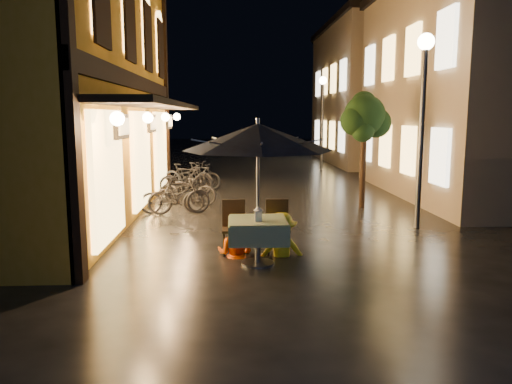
{
  "coord_description": "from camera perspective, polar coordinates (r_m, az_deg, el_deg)",
  "views": [
    {
      "loc": [
        -1.16,
        -8.76,
        2.51
      ],
      "look_at": [
        -0.72,
        0.0,
        1.15
      ],
      "focal_mm": 35.0,
      "sensor_mm": 36.0,
      "label": 1
    }
  ],
  "objects": [
    {
      "name": "cafe_table",
      "position": [
        8.4,
        0.2,
        -4.43
      ],
      "size": [
        0.99,
        0.99,
        0.78
      ],
      "color": "#59595E",
      "rests_on": "ground"
    },
    {
      "name": "bicycle_4",
      "position": [
        17.03,
        -7.75,
        1.9
      ],
      "size": [
        1.97,
        1.38,
        0.98
      ],
      "primitive_type": "imported",
      "rotation": [
        0.0,
        0.0,
        1.14
      ],
      "color": "black",
      "rests_on": "ground"
    },
    {
      "name": "person_orange",
      "position": [
        8.92,
        -2.39,
        -2.81
      ],
      "size": [
        0.83,
        0.73,
        1.43
      ],
      "primitive_type": "imported",
      "rotation": [
        0.0,
        0.0,
        2.82
      ],
      "color": "#E94B00",
      "rests_on": "ground"
    },
    {
      "name": "east_building_far",
      "position": [
        28.15,
        15.32,
        10.82
      ],
      "size": [
        7.3,
        10.3,
        7.3
      ],
      "color": "#9F917C",
      "rests_on": "ground"
    },
    {
      "name": "street_tree",
      "position": [
        13.74,
        12.34,
        8.23
      ],
      "size": [
        1.43,
        1.2,
        3.15
      ],
      "color": "black",
      "rests_on": "ground"
    },
    {
      "name": "patio_umbrella",
      "position": [
        8.18,
        0.21,
        6.28
      ],
      "size": [
        2.48,
        2.48,
        2.46
      ],
      "color": "#59595E",
      "rests_on": "ground"
    },
    {
      "name": "bicycle_2",
      "position": [
        14.15,
        -7.81,
        0.35
      ],
      "size": [
        1.82,
        1.12,
        0.9
      ],
      "primitive_type": "imported",
      "rotation": [
        0.0,
        0.0,
        1.24
      ],
      "color": "black",
      "rests_on": "ground"
    },
    {
      "name": "table_lantern",
      "position": [
        8.17,
        0.26,
        -2.42
      ],
      "size": [
        0.16,
        0.16,
        0.25
      ],
      "color": "white",
      "rests_on": "cafe_table"
    },
    {
      "name": "bicycle_5",
      "position": [
        17.05,
        -6.55,
        1.84
      ],
      "size": [
        1.6,
        0.84,
        0.92
      ],
      "primitive_type": "imported",
      "rotation": [
        0.0,
        0.0,
        1.29
      ],
      "color": "black",
      "rests_on": "ground"
    },
    {
      "name": "cafe_chair_right",
      "position": [
        9.15,
        2.46,
        -3.64
      ],
      "size": [
        0.42,
        0.42,
        0.97
      ],
      "color": "black",
      "rests_on": "ground"
    },
    {
      "name": "cafe_chair_left",
      "position": [
        9.11,
        -2.56,
        -3.69
      ],
      "size": [
        0.42,
        0.42,
        0.97
      ],
      "color": "black",
      "rests_on": "ground"
    },
    {
      "name": "person_yellow",
      "position": [
        8.94,
        2.94,
        -2.52
      ],
      "size": [
        0.99,
        0.58,
        1.51
      ],
      "primitive_type": "imported",
      "rotation": [
        0.0,
        0.0,
        3.17
      ],
      "color": "yellow",
      "rests_on": "ground"
    },
    {
      "name": "streetlamp_far",
      "position": [
        23.14,
        7.61,
        9.73
      ],
      "size": [
        0.36,
        0.36,
        4.23
      ],
      "color": "#59595E",
      "rests_on": "ground"
    },
    {
      "name": "bicycle_3",
      "position": [
        15.82,
        -8.02,
        1.43
      ],
      "size": [
        1.73,
        0.71,
        1.01
      ],
      "primitive_type": "imported",
      "rotation": [
        0.0,
        0.0,
        1.71
      ],
      "color": "black",
      "rests_on": "ground"
    },
    {
      "name": "bicycle_0",
      "position": [
        12.98,
        -9.53,
        -0.52
      ],
      "size": [
        1.73,
        0.82,
        0.87
      ],
      "primitive_type": "imported",
      "rotation": [
        0.0,
        0.0,
        1.72
      ],
      "color": "black",
      "rests_on": "ground"
    },
    {
      "name": "bicycle_1",
      "position": [
        12.82,
        -8.79,
        -0.42
      ],
      "size": [
        1.65,
        0.79,
        0.96
      ],
      "primitive_type": "imported",
      "rotation": [
        0.0,
        0.0,
        1.8
      ],
      "color": "black",
      "rests_on": "ground"
    },
    {
      "name": "ground",
      "position": [
        9.18,
        4.53,
        -7.08
      ],
      "size": [
        90.0,
        90.0,
        0.0
      ],
      "primitive_type": "plane",
      "color": "black",
      "rests_on": "ground"
    },
    {
      "name": "east_building_near",
      "position": [
        17.56,
        27.17,
        10.78
      ],
      "size": [
        7.3,
        9.3,
        6.8
      ],
      "color": "#9F917C",
      "rests_on": "ground"
    },
    {
      "name": "west_building",
      "position": [
        13.61,
        -23.09,
        13.18
      ],
      "size": [
        5.9,
        11.4,
        7.4
      ],
      "color": "gold",
      "rests_on": "ground"
    },
    {
      "name": "streetlamp_near",
      "position": [
        11.54,
        18.58,
        10.38
      ],
      "size": [
        0.36,
        0.36,
        4.23
      ],
      "color": "#59595E",
      "rests_on": "ground"
    }
  ]
}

